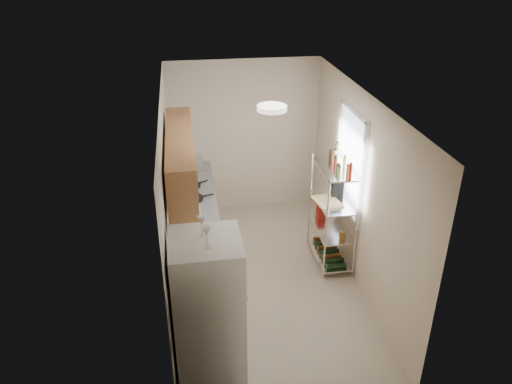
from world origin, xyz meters
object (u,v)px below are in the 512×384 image
rice_cooker (192,212)px  frying_pan_large (194,198)px  refrigerator (209,311)px  cutting_board (327,202)px  espresso_machine (337,187)px

rice_cooker → frying_pan_large: (0.05, 0.52, -0.07)m
refrigerator → cutting_board: 2.54m
frying_pan_large → espresso_machine: 2.05m
frying_pan_large → refrigerator: bearing=-108.0°
rice_cooker → espresso_machine: 2.06m
refrigerator → espresso_machine: (1.96, 2.01, 0.30)m
cutting_board → espresso_machine: 0.30m
cutting_board → frying_pan_large: bearing=162.5°
espresso_machine → rice_cooker: bearing=-167.3°
frying_pan_large → cutting_board: 1.90m
frying_pan_large → espresso_machine: bearing=-29.8°
refrigerator → cutting_board: size_ratio=4.14×
refrigerator → rice_cooker: refrigerator is taller
frying_pan_large → cutting_board: size_ratio=0.66×
frying_pan_large → cutting_board: bearing=-36.6°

